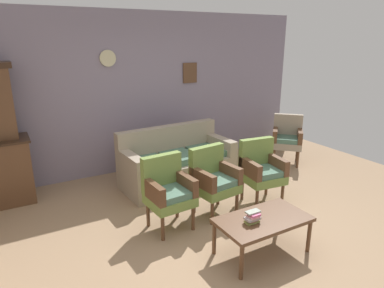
{
  "coord_description": "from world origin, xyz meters",
  "views": [
    {
      "loc": [
        -2.2,
        -2.93,
        2.25
      ],
      "look_at": [
        0.04,
        1.0,
        0.85
      ],
      "focal_mm": 31.99,
      "sensor_mm": 36.0,
      "label": 1
    }
  ],
  "objects_px": {
    "armchair_near_couch_end": "(168,190)",
    "coffee_table": "(263,222)",
    "armchair_row_middle": "(261,169)",
    "wingback_chair_by_fireplace": "(287,137)",
    "book_stack_on_table": "(253,217)",
    "armchair_by_doorway": "(213,178)",
    "floral_couch": "(177,164)",
    "floor_vase_by_wall": "(281,133)"
  },
  "relations": [
    {
      "from": "armchair_near_couch_end",
      "to": "coffee_table",
      "type": "bearing_deg",
      "value": -57.31
    },
    {
      "from": "armchair_row_middle",
      "to": "coffee_table",
      "type": "relative_size",
      "value": 0.9
    },
    {
      "from": "wingback_chair_by_fireplace",
      "to": "book_stack_on_table",
      "type": "xyz_separation_m",
      "value": [
        -2.44,
        -1.99,
        -0.02
      ]
    },
    {
      "from": "armchair_by_doorway",
      "to": "book_stack_on_table",
      "type": "xyz_separation_m",
      "value": [
        -0.19,
        -1.03,
        -0.02
      ]
    },
    {
      "from": "wingback_chair_by_fireplace",
      "to": "armchair_by_doorway",
      "type": "bearing_deg",
      "value": -157.09
    },
    {
      "from": "floral_couch",
      "to": "wingback_chair_by_fireplace",
      "type": "bearing_deg",
      "value": -4.12
    },
    {
      "from": "floral_couch",
      "to": "coffee_table",
      "type": "bearing_deg",
      "value": -91.82
    },
    {
      "from": "floor_vase_by_wall",
      "to": "armchair_near_couch_end",
      "type": "bearing_deg",
      "value": -154.41
    },
    {
      "from": "armchair_by_doorway",
      "to": "armchair_row_middle",
      "type": "relative_size",
      "value": 1.0
    },
    {
      "from": "armchair_row_middle",
      "to": "floor_vase_by_wall",
      "type": "height_order",
      "value": "armchair_row_middle"
    },
    {
      "from": "armchair_near_couch_end",
      "to": "floral_couch",
      "type": "bearing_deg",
      "value": 58.11
    },
    {
      "from": "armchair_row_middle",
      "to": "book_stack_on_table",
      "type": "distance_m",
      "value": 1.38
    },
    {
      "from": "armchair_by_doorway",
      "to": "wingback_chair_by_fireplace",
      "type": "xyz_separation_m",
      "value": [
        2.26,
        0.95,
        0.0
      ]
    },
    {
      "from": "floral_couch",
      "to": "armchair_by_doorway",
      "type": "height_order",
      "value": "same"
    },
    {
      "from": "armchair_row_middle",
      "to": "floral_couch",
      "type": "bearing_deg",
      "value": 122.51
    },
    {
      "from": "coffee_table",
      "to": "armchair_by_doorway",
      "type": "bearing_deg",
      "value": 88.02
    },
    {
      "from": "book_stack_on_table",
      "to": "floor_vase_by_wall",
      "type": "distance_m",
      "value": 3.96
    },
    {
      "from": "wingback_chair_by_fireplace",
      "to": "coffee_table",
      "type": "distance_m",
      "value": 3.03
    },
    {
      "from": "armchair_near_couch_end",
      "to": "armchair_by_doorway",
      "type": "xyz_separation_m",
      "value": [
        0.68,
        0.03,
        0.0
      ]
    },
    {
      "from": "armchair_near_couch_end",
      "to": "wingback_chair_by_fireplace",
      "type": "distance_m",
      "value": 3.09
    },
    {
      "from": "armchair_near_couch_end",
      "to": "armchair_row_middle",
      "type": "height_order",
      "value": "same"
    },
    {
      "from": "armchair_row_middle",
      "to": "wingback_chair_by_fireplace",
      "type": "xyz_separation_m",
      "value": [
        1.48,
        1.0,
        0.0
      ]
    },
    {
      "from": "armchair_by_doorway",
      "to": "coffee_table",
      "type": "bearing_deg",
      "value": -91.98
    },
    {
      "from": "armchair_by_doorway",
      "to": "coffee_table",
      "type": "relative_size",
      "value": 0.9
    },
    {
      "from": "floral_couch",
      "to": "armchair_near_couch_end",
      "type": "bearing_deg",
      "value": -121.89
    },
    {
      "from": "armchair_row_middle",
      "to": "wingback_chair_by_fireplace",
      "type": "height_order",
      "value": "same"
    },
    {
      "from": "armchair_row_middle",
      "to": "armchair_by_doorway",
      "type": "bearing_deg",
      "value": 176.36
    },
    {
      "from": "coffee_table",
      "to": "floral_couch",
      "type": "bearing_deg",
      "value": 88.18
    },
    {
      "from": "armchair_near_couch_end",
      "to": "wingback_chair_by_fireplace",
      "type": "relative_size",
      "value": 1.0
    },
    {
      "from": "armchair_by_doorway",
      "to": "coffee_table",
      "type": "distance_m",
      "value": 1.03
    },
    {
      "from": "coffee_table",
      "to": "book_stack_on_table",
      "type": "xyz_separation_m",
      "value": [
        -0.15,
        -0.01,
        0.1
      ]
    },
    {
      "from": "floor_vase_by_wall",
      "to": "armchair_row_middle",
      "type": "bearing_deg",
      "value": -139.94
    },
    {
      "from": "armchair_row_middle",
      "to": "book_stack_on_table",
      "type": "relative_size",
      "value": 5.17
    },
    {
      "from": "armchair_row_middle",
      "to": "armchair_near_couch_end",
      "type": "bearing_deg",
      "value": 179.1
    },
    {
      "from": "wingback_chair_by_fireplace",
      "to": "book_stack_on_table",
      "type": "distance_m",
      "value": 3.15
    },
    {
      "from": "armchair_by_doorway",
      "to": "armchair_row_middle",
      "type": "height_order",
      "value": "same"
    },
    {
      "from": "wingback_chair_by_fireplace",
      "to": "armchair_row_middle",
      "type": "bearing_deg",
      "value": -145.94
    },
    {
      "from": "armchair_by_doorway",
      "to": "book_stack_on_table",
      "type": "distance_m",
      "value": 1.05
    },
    {
      "from": "floral_couch",
      "to": "book_stack_on_table",
      "type": "xyz_separation_m",
      "value": [
        -0.22,
        -2.15,
        0.15
      ]
    },
    {
      "from": "wingback_chair_by_fireplace",
      "to": "coffee_table",
      "type": "relative_size",
      "value": 0.9
    },
    {
      "from": "floral_couch",
      "to": "armchair_by_doorway",
      "type": "bearing_deg",
      "value": -91.68
    },
    {
      "from": "coffee_table",
      "to": "book_stack_on_table",
      "type": "bearing_deg",
      "value": -176.55
    }
  ]
}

